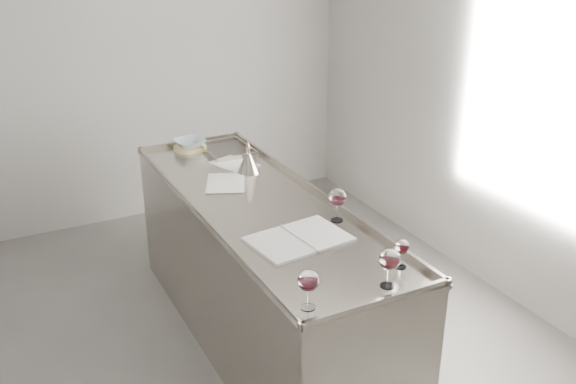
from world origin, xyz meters
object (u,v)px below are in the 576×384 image
wine_glass_middle (389,260)px  notebook (299,239)px  ceramic_bowl (190,143)px  wine_glass_right (338,198)px  wine_glass_left (308,281)px  counter (261,274)px  wine_funnel (248,163)px  wine_glass_small (402,248)px

wine_glass_middle → notebook: 0.60m
notebook → ceramic_bowl: (-0.02, 1.59, 0.04)m
wine_glass_right → ceramic_bowl: wine_glass_right is taller
wine_glass_left → notebook: bearing=65.3°
wine_glass_middle → wine_glass_right: 0.70m
wine_glass_left → wine_glass_middle: wine_glass_middle is taller
counter → notebook: 0.70m
wine_funnel → wine_glass_middle: bearing=-90.8°
wine_glass_left → wine_funnel: wine_funnel is taller
ceramic_bowl → notebook: bearing=-89.2°
wine_glass_right → ceramic_bowl: bearing=102.0°
wine_glass_right → wine_glass_small: bearing=-90.0°
wine_glass_middle → notebook: size_ratio=0.36×
wine_glass_left → wine_glass_middle: size_ratio=0.97×
counter → wine_glass_middle: (0.12, -1.08, 0.60)m
wine_glass_right → wine_glass_middle: bearing=-102.7°
wine_glass_right → wine_funnel: wine_funnel is taller
wine_glass_right → wine_glass_left: bearing=-129.4°
notebook → ceramic_bowl: 1.59m
wine_glass_right → wine_glass_small: (-0.00, -0.57, -0.03)m
wine_glass_middle → counter: bearing=96.4°
wine_glass_right → notebook: wine_glass_right is taller
wine_glass_right → wine_funnel: 0.89m
ceramic_bowl → wine_glass_middle: bearing=-85.7°
wine_glass_left → wine_glass_right: size_ratio=0.96×
wine_glass_right → wine_glass_small: 0.57m
ceramic_bowl → wine_glass_small: bearing=-81.3°
counter → wine_glass_left: bearing=-104.4°
wine_glass_right → ceramic_bowl: 1.51m
wine_glass_left → wine_glass_right: bearing=50.6°
wine_glass_left → notebook: size_ratio=0.35×
wine_glass_middle → wine_glass_right: bearing=77.3°
wine_glass_left → wine_glass_right: (0.55, 0.67, 0.01)m
wine_glass_middle → ceramic_bowl: size_ratio=0.87×
wine_funnel → notebook: bearing=-99.3°
wine_funnel → counter: bearing=-106.8°
notebook → ceramic_bowl: bearing=84.5°
wine_glass_small → wine_funnel: size_ratio=0.66×
ceramic_bowl → wine_glass_left: bearing=-96.2°
wine_glass_middle → wine_glass_small: 0.19m
wine_glass_right → notebook: (-0.29, -0.11, -0.13)m
counter → wine_glass_small: size_ratio=17.00×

